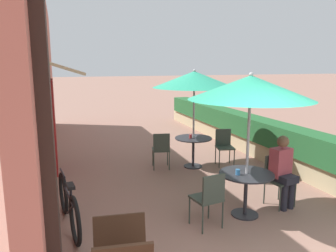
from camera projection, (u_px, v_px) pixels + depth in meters
cafe_facade_wall at (44, 79)px, 7.56m from camera, size 0.98×11.51×4.20m
planter_hedge at (241, 130)px, 9.54m from camera, size 0.60×10.51×1.01m
patio_table_near at (246, 183)px, 5.27m from camera, size 0.87×0.87×0.72m
patio_umbrella_near at (251, 88)px, 4.98m from camera, size 1.92×1.92×2.32m
cafe_chair_near_left at (209, 196)px, 4.85m from camera, size 0.46×0.46×0.87m
cafe_chair_near_right at (277, 176)px, 5.70m from camera, size 0.46×0.46×0.87m
seated_patron_near_right at (283, 168)px, 5.57m from camera, size 0.38×0.45×1.25m
coffee_cup_near at (238, 172)px, 5.16m from camera, size 0.07×0.07×0.09m
patio_table_mid at (193, 145)px, 7.77m from camera, size 0.87×0.87×0.72m
patio_umbrella_mid at (194, 79)px, 7.48m from camera, size 1.92×1.92×2.32m
cafe_chair_mid_left at (161, 148)px, 7.62m from camera, size 0.47×0.47×0.87m
cafe_chair_mid_right at (224, 144)px, 7.94m from camera, size 0.47×0.47×0.87m
coffee_cup_mid at (191, 136)px, 7.67m from camera, size 0.07×0.07×0.09m
bicycle_leaning at (69, 205)px, 4.91m from camera, size 0.28×1.75×0.78m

